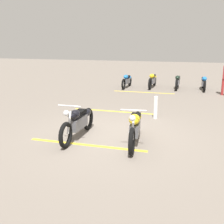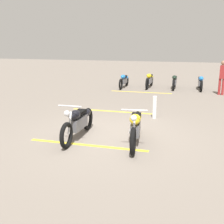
# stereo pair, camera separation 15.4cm
# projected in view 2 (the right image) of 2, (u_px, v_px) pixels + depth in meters

# --- Properties ---
(ground_plane) EXTENTS (60.00, 60.00, 0.00)m
(ground_plane) POSITION_uv_depth(u_px,v_px,m) (111.00, 135.00, 7.99)
(ground_plane) COLOR slate
(motorcycle_bright_foreground) EXTENTS (2.23, 0.65, 1.04)m
(motorcycle_bright_foreground) POSITION_uv_depth(u_px,v_px,m) (136.00, 126.00, 7.31)
(motorcycle_bright_foreground) COLOR black
(motorcycle_bright_foreground) RESTS_ON ground
(motorcycle_dark_foreground) EXTENTS (2.23, 0.62, 1.04)m
(motorcycle_dark_foreground) POSITION_uv_depth(u_px,v_px,m) (79.00, 121.00, 7.72)
(motorcycle_dark_foreground) COLOR black
(motorcycle_dark_foreground) RESTS_ON ground
(motorcycle_row_far_left) EXTENTS (2.03, 0.29, 0.76)m
(motorcycle_row_far_left) POSITION_uv_depth(u_px,v_px,m) (201.00, 82.00, 15.41)
(motorcycle_row_far_left) COLOR black
(motorcycle_row_far_left) RESTS_ON ground
(motorcycle_row_left) EXTENTS (2.05, 0.26, 0.77)m
(motorcycle_row_left) POSITION_uv_depth(u_px,v_px,m) (175.00, 81.00, 15.79)
(motorcycle_row_left) COLOR black
(motorcycle_row_left) RESTS_ON ground
(motorcycle_row_center) EXTENTS (2.17, 0.28, 0.82)m
(motorcycle_row_center) POSITION_uv_depth(u_px,v_px,m) (150.00, 80.00, 16.15)
(motorcycle_row_center) COLOR black
(motorcycle_row_center) RESTS_ON ground
(motorcycle_row_right) EXTENTS (2.03, 0.26, 0.77)m
(motorcycle_row_right) POSITION_uv_depth(u_px,v_px,m) (124.00, 80.00, 16.11)
(motorcycle_row_right) COLOR black
(motorcycle_row_right) RESTS_ON ground
(bystander_near_row) EXTENTS (0.25, 0.28, 1.69)m
(bystander_near_row) POSITION_uv_depth(u_px,v_px,m) (222.00, 76.00, 13.76)
(bystander_near_row) COLOR maroon
(bystander_near_row) RESTS_ON ground
(bollard_post) EXTENTS (0.14, 0.14, 0.78)m
(bollard_post) POSITION_uv_depth(u_px,v_px,m) (155.00, 107.00, 9.66)
(bollard_post) COLOR white
(bollard_post) RESTS_ON ground
(parking_stripe_near) EXTENTS (0.14, 3.20, 0.01)m
(parking_stripe_near) POSITION_uv_depth(u_px,v_px,m) (87.00, 145.00, 7.23)
(parking_stripe_near) COLOR yellow
(parking_stripe_near) RESTS_ON ground
(parking_stripe_mid) EXTENTS (0.14, 3.20, 0.01)m
(parking_stripe_mid) POSITION_uv_depth(u_px,v_px,m) (113.00, 111.00, 10.71)
(parking_stripe_mid) COLOR yellow
(parking_stripe_mid) RESTS_ON ground
(parking_stripe_far) EXTENTS (0.14, 3.20, 0.01)m
(parking_stripe_far) POSITION_uv_depth(u_px,v_px,m) (141.00, 92.00, 14.71)
(parking_stripe_far) COLOR yellow
(parking_stripe_far) RESTS_ON ground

